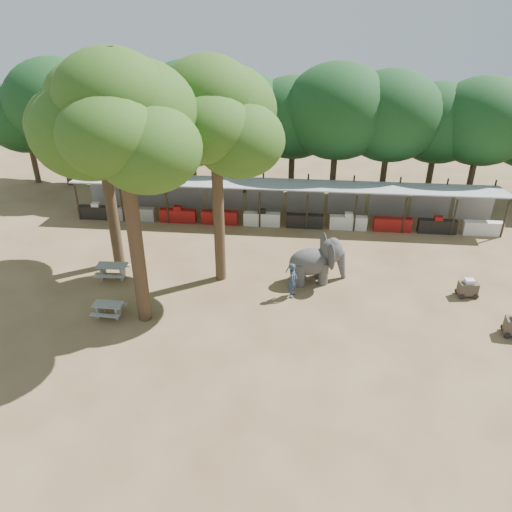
# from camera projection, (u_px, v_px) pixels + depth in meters

# --- Properties ---
(ground) EXTENTS (100.00, 100.00, 0.00)m
(ground) POSITION_uv_depth(u_px,v_px,m) (268.00, 353.00, 21.49)
(ground) COLOR brown
(ground) RESTS_ON ground
(vendor_stalls) EXTENTS (28.00, 2.99, 2.80)m
(vendor_stalls) POSITION_uv_depth(u_px,v_px,m) (284.00, 204.00, 33.02)
(vendor_stalls) COLOR #94969B
(vendor_stalls) RESTS_ON ground
(yard_tree_left) EXTENTS (7.10, 6.90, 11.02)m
(yard_tree_left) POSITION_uv_depth(u_px,v_px,m) (97.00, 117.00, 24.64)
(yard_tree_left) COLOR #332316
(yard_tree_left) RESTS_ON ground
(yard_tree_center) EXTENTS (7.10, 6.90, 12.04)m
(yard_tree_center) POSITION_uv_depth(u_px,v_px,m) (119.00, 123.00, 19.53)
(yard_tree_center) COLOR #332316
(yard_tree_center) RESTS_ON ground
(yard_tree_back) EXTENTS (7.10, 6.90, 11.36)m
(yard_tree_back) POSITION_uv_depth(u_px,v_px,m) (213.00, 118.00, 23.09)
(yard_tree_back) COLOR #332316
(yard_tree_back) RESTS_ON ground
(backdrop_trees) EXTENTS (46.46, 5.95, 8.33)m
(backdrop_trees) POSITION_uv_depth(u_px,v_px,m) (289.00, 120.00, 35.46)
(backdrop_trees) COLOR #332316
(backdrop_trees) RESTS_ON ground
(elephant) EXTENTS (3.32, 2.43, 2.46)m
(elephant) POSITION_uv_depth(u_px,v_px,m) (318.00, 260.00, 26.18)
(elephant) COLOR #3B3939
(elephant) RESTS_ON ground
(handler) EXTENTS (0.55, 0.74, 1.88)m
(handler) POSITION_uv_depth(u_px,v_px,m) (293.00, 280.00, 24.98)
(handler) COLOR #26384C
(handler) RESTS_ON ground
(picnic_table_near) EXTENTS (1.46, 1.32, 0.70)m
(picnic_table_near) POSITION_uv_depth(u_px,v_px,m) (109.00, 308.00, 23.67)
(picnic_table_near) COLOR gray
(picnic_table_near) RESTS_ON ground
(picnic_table_far) EXTENTS (1.67, 1.52, 0.81)m
(picnic_table_far) POSITION_uv_depth(u_px,v_px,m) (112.00, 269.00, 26.74)
(picnic_table_far) COLOR gray
(picnic_table_far) RESTS_ON ground
(cart_back) EXTENTS (1.08, 0.78, 0.98)m
(cart_back) POSITION_uv_depth(u_px,v_px,m) (468.00, 288.00, 25.20)
(cart_back) COLOR #382D26
(cart_back) RESTS_ON ground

